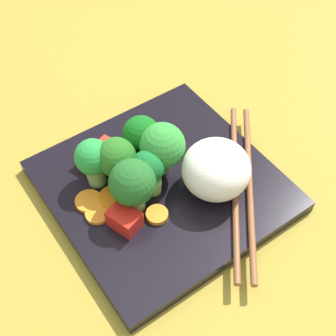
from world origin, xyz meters
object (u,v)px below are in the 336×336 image
square_plate (162,186)px  broccoli_floret_2 (162,147)px  chopstick_pair (242,185)px  carrot_slice_3 (140,182)px  rice_mound (216,169)px

square_plate → broccoli_floret_2: broccoli_floret_2 is taller
chopstick_pair → broccoli_floret_2: bearing=79.6°
broccoli_floret_2 → carrot_slice_3: bearing=90.5°
carrot_slice_3 → chopstick_pair: bearing=-125.9°
square_plate → chopstick_pair: size_ratio=1.17×
square_plate → carrot_slice_3: carrot_slice_3 is taller
rice_mound → chopstick_pair: bearing=-125.0°
carrot_slice_3 → chopstick_pair: chopstick_pair is taller
broccoli_floret_2 → chopstick_pair: 9.81cm
rice_mound → carrot_slice_3: 8.68cm
square_plate → carrot_slice_3: 2.72cm
square_plate → chopstick_pair: chopstick_pair is taller
rice_mound → square_plate: bearing=50.1°
square_plate → broccoli_floret_2: size_ratio=3.37×
rice_mound → carrot_slice_3: size_ratio=2.98×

